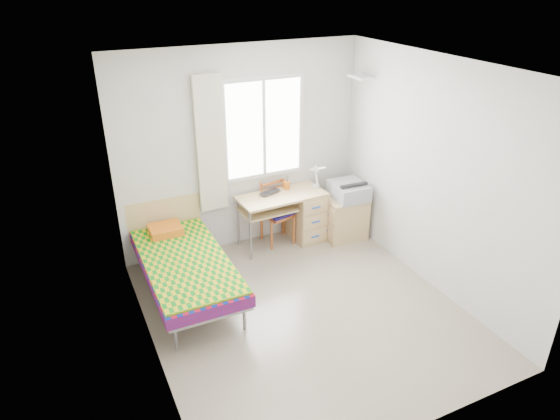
# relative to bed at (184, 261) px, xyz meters

# --- Properties ---
(floor) EXTENTS (3.50, 3.50, 0.00)m
(floor) POSITION_rel_bed_xyz_m (1.06, -0.92, -0.40)
(floor) COLOR #BCAD93
(floor) RESTS_ON ground
(ceiling) EXTENTS (3.50, 3.50, 0.00)m
(ceiling) POSITION_rel_bed_xyz_m (1.06, -0.92, 2.20)
(ceiling) COLOR white
(ceiling) RESTS_ON wall_back
(wall_back) EXTENTS (3.20, 0.00, 3.20)m
(wall_back) POSITION_rel_bed_xyz_m (1.06, 0.83, 0.90)
(wall_back) COLOR silver
(wall_back) RESTS_ON ground
(wall_left) EXTENTS (0.00, 3.50, 3.50)m
(wall_left) POSITION_rel_bed_xyz_m (-0.54, -0.92, 0.90)
(wall_left) COLOR silver
(wall_left) RESTS_ON ground
(wall_right) EXTENTS (0.00, 3.50, 3.50)m
(wall_right) POSITION_rel_bed_xyz_m (2.66, -0.92, 0.90)
(wall_right) COLOR silver
(wall_right) RESTS_ON ground
(window) EXTENTS (1.10, 0.04, 1.30)m
(window) POSITION_rel_bed_xyz_m (1.36, 0.81, 1.15)
(window) COLOR white
(window) RESTS_ON wall_back
(curtain) EXTENTS (0.35, 0.05, 1.70)m
(curtain) POSITION_rel_bed_xyz_m (0.64, 0.76, 1.05)
(curtain) COLOR beige
(curtain) RESTS_ON wall_back
(floating_shelf) EXTENTS (0.20, 0.32, 0.03)m
(floating_shelf) POSITION_rel_bed_xyz_m (2.55, 0.48, 1.75)
(floating_shelf) COLOR white
(floating_shelf) RESTS_ON wall_right
(bed) EXTENTS (0.92, 1.93, 0.83)m
(bed) POSITION_rel_bed_xyz_m (0.00, 0.00, 0.00)
(bed) COLOR gray
(bed) RESTS_ON floor
(desk) EXTENTS (1.17, 0.58, 0.72)m
(desk) POSITION_rel_bed_xyz_m (1.78, 0.54, -0.01)
(desk) COLOR #DEA874
(desk) RESTS_ON floor
(chair) EXTENTS (0.44, 0.44, 0.85)m
(chair) POSITION_rel_bed_xyz_m (1.46, 0.65, 0.07)
(chair) COLOR #A44F1F
(chair) RESTS_ON floor
(cabinet) EXTENTS (0.57, 0.51, 0.59)m
(cabinet) POSITION_rel_bed_xyz_m (2.33, 0.34, -0.11)
(cabinet) COLOR tan
(cabinet) RESTS_ON floor
(printer) EXTENTS (0.46, 0.52, 0.21)m
(printer) POSITION_rel_bed_xyz_m (2.37, 0.33, 0.29)
(printer) COLOR #9FA1A6
(printer) RESTS_ON cabinet
(laptop) EXTENTS (0.35, 0.28, 0.02)m
(laptop) POSITION_rel_bed_xyz_m (1.38, 0.61, 0.33)
(laptop) COLOR black
(laptop) RESTS_ON desk
(pen_cup) EXTENTS (0.10, 0.10, 0.10)m
(pen_cup) POSITION_rel_bed_xyz_m (1.63, 0.68, 0.37)
(pen_cup) COLOR orange
(pen_cup) RESTS_ON desk
(task_lamp) EXTENTS (0.22, 0.31, 0.39)m
(task_lamp) POSITION_rel_bed_xyz_m (1.95, 0.46, 0.56)
(task_lamp) COLOR white
(task_lamp) RESTS_ON desk
(book) EXTENTS (0.16, 0.22, 0.02)m
(book) POSITION_rel_bed_xyz_m (1.27, 0.56, 0.19)
(book) COLOR gray
(book) RESTS_ON desk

